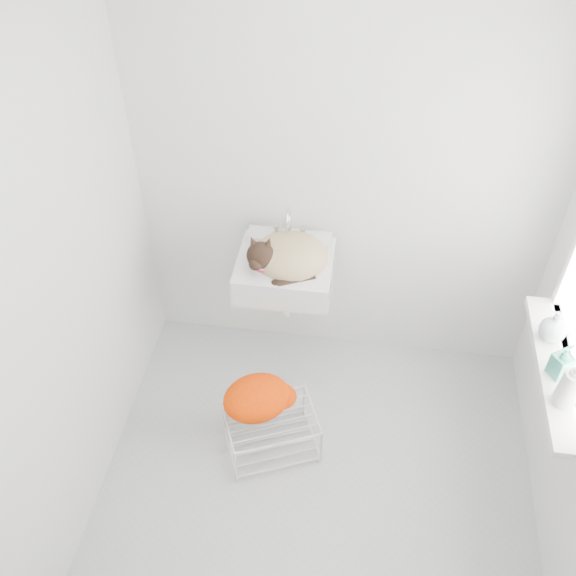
# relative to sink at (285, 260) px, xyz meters

# --- Properties ---
(floor) EXTENTS (2.20, 2.00, 0.02)m
(floor) POSITION_rel_sink_xyz_m (0.27, -0.74, -0.85)
(floor) COLOR #A7AEB5
(floor) RESTS_ON ground
(back_wall) EXTENTS (2.20, 0.02, 2.50)m
(back_wall) POSITION_rel_sink_xyz_m (0.27, 0.26, 0.40)
(back_wall) COLOR silver
(back_wall) RESTS_ON ground
(left_wall) EXTENTS (0.02, 2.00, 2.50)m
(left_wall) POSITION_rel_sink_xyz_m (-0.83, -0.74, 0.40)
(left_wall) COLOR silver
(left_wall) RESTS_ON ground
(windowsill) EXTENTS (0.16, 0.88, 0.04)m
(windowsill) POSITION_rel_sink_xyz_m (1.28, -0.54, -0.02)
(windowsill) COLOR white
(windowsill) RESTS_ON right_wall
(sink) EXTENTS (0.50, 0.43, 0.20)m
(sink) POSITION_rel_sink_xyz_m (0.00, 0.00, 0.00)
(sink) COLOR silver
(sink) RESTS_ON back_wall
(faucet) EXTENTS (0.18, 0.13, 0.18)m
(faucet) POSITION_rel_sink_xyz_m (0.00, 0.18, 0.14)
(faucet) COLOR silver
(faucet) RESTS_ON sink
(cat) EXTENTS (0.44, 0.38, 0.26)m
(cat) POSITION_rel_sink_xyz_m (0.01, -0.02, 0.04)
(cat) COLOR tan
(cat) RESTS_ON sink
(wire_rack) EXTENTS (0.54, 0.47, 0.27)m
(wire_rack) POSITION_rel_sink_xyz_m (0.01, -0.57, -0.70)
(wire_rack) COLOR silver
(wire_rack) RESTS_ON floor
(towel) EXTENTS (0.44, 0.41, 0.15)m
(towel) POSITION_rel_sink_xyz_m (-0.07, -0.52, -0.55)
(towel) COLOR #CB6100
(towel) RESTS_ON wire_rack
(bottle_a) EXTENTS (0.11, 0.11, 0.22)m
(bottle_a) POSITION_rel_sink_xyz_m (1.27, -0.73, 0.00)
(bottle_a) COLOR white
(bottle_a) RESTS_ON windowsill
(bottle_b) EXTENTS (0.11, 0.10, 0.17)m
(bottle_b) POSITION_rel_sink_xyz_m (1.27, -0.58, 0.00)
(bottle_b) COLOR #308271
(bottle_b) RESTS_ON windowsill
(bottle_c) EXTENTS (0.16, 0.16, 0.16)m
(bottle_c) POSITION_rel_sink_xyz_m (1.27, -0.36, 0.00)
(bottle_c) COLOR silver
(bottle_c) RESTS_ON windowsill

